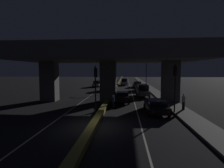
% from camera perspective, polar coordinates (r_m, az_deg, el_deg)
% --- Properties ---
extents(ground_plane, '(200.00, 200.00, 0.00)m').
position_cam_1_polar(ground_plane, '(13.77, -5.79, -13.58)').
color(ground_plane, black).
extents(lane_line_left_inner, '(0.12, 126.00, 0.00)m').
position_cam_1_polar(lane_line_left_inner, '(48.43, -2.57, -0.58)').
color(lane_line_left_inner, beige).
rests_on(lane_line_left_inner, ground_plane).
extents(lane_line_right_inner, '(0.12, 126.00, 0.00)m').
position_cam_1_polar(lane_line_right_inner, '(48.09, 5.87, -0.63)').
color(lane_line_right_inner, beige).
rests_on(lane_line_right_inner, ground_plane).
extents(median_divider, '(0.60, 126.00, 0.39)m').
position_cam_1_polar(median_divider, '(48.11, 1.64, -0.37)').
color(median_divider, olive).
rests_on(median_divider, ground_plane).
extents(sidewalk_right, '(2.05, 126.00, 0.16)m').
position_cam_1_polar(sidewalk_right, '(41.50, 12.45, -1.42)').
color(sidewalk_right, slate).
rests_on(sidewalk_right, ground_plane).
extents(elevated_overpass, '(23.85, 12.06, 8.31)m').
position_cam_1_polar(elevated_overpass, '(23.83, -1.25, 8.94)').
color(elevated_overpass, '#5B5956').
rests_on(elevated_overpass, ground_plane).
extents(traffic_light_left_of_median, '(0.30, 0.49, 4.71)m').
position_cam_1_polar(traffic_light_left_of_median, '(17.91, -5.38, 1.09)').
color(traffic_light_left_of_median, black).
rests_on(traffic_light_left_of_median, ground_plane).
extents(traffic_light_right_of_median, '(0.30, 0.49, 4.89)m').
position_cam_1_polar(traffic_light_right_of_median, '(18.30, 19.85, 1.29)').
color(traffic_light_right_of_median, black).
rests_on(traffic_light_right_of_median, ground_plane).
extents(street_lamp, '(2.13, 0.32, 7.57)m').
position_cam_1_polar(street_lamp, '(45.13, 10.76, 4.69)').
color(street_lamp, '#2D2D30').
rests_on(street_lamp, ground_plane).
extents(car_black_lead, '(2.08, 4.66, 1.38)m').
position_cam_1_polar(car_black_lead, '(18.04, 14.19, -6.93)').
color(car_black_lead, black).
rests_on(car_black_lead, ground_plane).
extents(car_black_second, '(1.98, 4.04, 1.42)m').
position_cam_1_polar(car_black_second, '(23.33, 3.29, -4.24)').
color(car_black_second, black).
rests_on(car_black_second, ground_plane).
extents(car_grey_third, '(2.00, 4.34, 1.96)m').
position_cam_1_polar(car_grey_third, '(29.04, 10.00, -1.98)').
color(car_grey_third, '#515459').
rests_on(car_grey_third, ground_plane).
extents(car_black_fourth, '(2.14, 4.65, 1.47)m').
position_cam_1_polar(car_black_fourth, '(36.63, 9.10, -1.08)').
color(car_black_fourth, black).
rests_on(car_black_fourth, ground_plane).
extents(car_black_fifth, '(2.19, 4.52, 1.42)m').
position_cam_1_polar(car_black_fifth, '(44.86, 8.23, -0.08)').
color(car_black_fifth, black).
rests_on(car_black_fifth, ground_plane).
extents(car_silver_sixth, '(2.04, 4.28, 1.89)m').
position_cam_1_polar(car_silver_sixth, '(50.36, 3.97, 0.73)').
color(car_silver_sixth, gray).
rests_on(car_silver_sixth, ground_plane).
extents(car_white_lead_oncoming, '(2.00, 4.25, 1.55)m').
position_cam_1_polar(car_white_lead_oncoming, '(36.61, -2.05, -0.94)').
color(car_white_lead_oncoming, silver).
rests_on(car_white_lead_oncoming, ground_plane).
extents(car_silver_second_oncoming, '(2.19, 4.64, 1.57)m').
position_cam_1_polar(car_silver_second_oncoming, '(45.78, -4.79, 0.14)').
color(car_silver_second_oncoming, gray).
rests_on(car_silver_second_oncoming, ground_plane).
extents(motorcycle_black_filtering_near, '(0.34, 1.86, 1.46)m').
position_cam_1_polar(motorcycle_black_filtering_near, '(20.13, 0.37, -5.96)').
color(motorcycle_black_filtering_near, black).
rests_on(motorcycle_black_filtering_near, ground_plane).
extents(motorcycle_blue_filtering_mid, '(0.33, 1.86, 1.38)m').
position_cam_1_polar(motorcycle_blue_filtering_mid, '(26.34, 1.11, -3.54)').
color(motorcycle_blue_filtering_mid, black).
rests_on(motorcycle_blue_filtering_mid, ground_plane).
extents(motorcycle_white_filtering_far, '(0.33, 1.87, 1.39)m').
position_cam_1_polar(motorcycle_white_filtering_far, '(32.49, 1.52, -2.01)').
color(motorcycle_white_filtering_far, black).
rests_on(motorcycle_white_filtering_far, ground_plane).
extents(pedestrian_on_sidewalk, '(0.33, 0.33, 1.66)m').
position_cam_1_polar(pedestrian_on_sidewalk, '(19.85, 22.32, -5.35)').
color(pedestrian_on_sidewalk, black).
rests_on(pedestrian_on_sidewalk, sidewalk_right).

